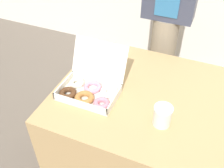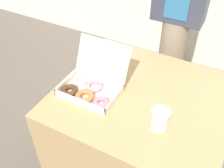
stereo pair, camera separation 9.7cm
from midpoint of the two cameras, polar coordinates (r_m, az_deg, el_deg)
The scene contains 5 objects.
ground_plane at distance 2.09m, azimuth 3.59°, elevation -17.01°, with size 14.00×14.00×0.00m, color #665B51.
table at distance 1.79m, azimuth 4.07°, elevation -10.69°, with size 0.98×0.89×0.74m.
donut_box at distance 1.50m, azimuth -6.64°, elevation -0.96°, with size 0.34×0.33×0.25m.
coffee_cup at distance 1.33m, azimuth 8.87°, elevation -6.90°, with size 0.10×0.10×0.11m.
person_customer at distance 1.96m, azimuth 10.66°, elevation 14.71°, with size 0.36×0.20×1.68m.
Camera 1 is at (0.27, -1.10, 1.76)m, focal length 42.00 mm.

